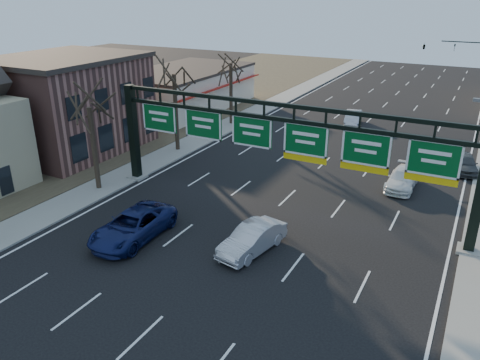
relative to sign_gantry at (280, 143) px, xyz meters
The scene contains 16 objects.
ground 9.24m from the sign_gantry, 91.15° to the right, with size 160.00×160.00×0.00m, color black.
sidewalk_left 18.24m from the sign_gantry, 137.20° to the left, with size 3.00×120.00×0.12m, color gray.
dirt_strip_left 28.25m from the sign_gantry, 154.50° to the left, with size 21.00×120.00×0.06m, color #473D2B.
lane_markings 12.86m from the sign_gantry, 90.76° to the left, with size 21.60×120.00×0.01m, color white.
sign_gantry is the anchor object (origin of this frame).
brick_block 21.87m from the sign_gantry, behind, with size 10.40×12.40×8.30m.
cream_strip 30.24m from the sign_gantry, 135.86° to the left, with size 10.90×18.40×4.70m.
tree_gantry 13.53m from the sign_gantry, 166.97° to the right, with size 3.60×3.60×8.48m.
tree_mid 15.08m from the sign_gantry, 151.63° to the left, with size 3.60×3.60×9.24m.
tree_far 21.57m from the sign_gantry, 127.32° to the left, with size 3.60×3.60×8.86m.
traffic_signal_mast 47.33m from the sign_gantry, 83.29° to the left, with size 10.16×0.54×7.00m.
car_blue_suv 10.30m from the sign_gantry, 128.23° to the right, with size 2.72×5.90×1.64m, color #121B50.
car_silver_sedan 6.83m from the sign_gantry, 81.22° to the right, with size 1.62×4.66×1.53m, color #BBBBC0.
car_white_wagon 10.83m from the sign_gantry, 49.45° to the left, with size 1.92×4.72×1.37m, color white.
car_grey_far 17.35m from the sign_gantry, 52.30° to the left, with size 1.69×4.20×1.43m, color #3D4042.
car_silver_distant 23.24m from the sign_gantry, 93.21° to the left, with size 1.58×4.52×1.49m, color #AEADB2.
Camera 1 is at (11.05, -17.91, 13.61)m, focal length 35.00 mm.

